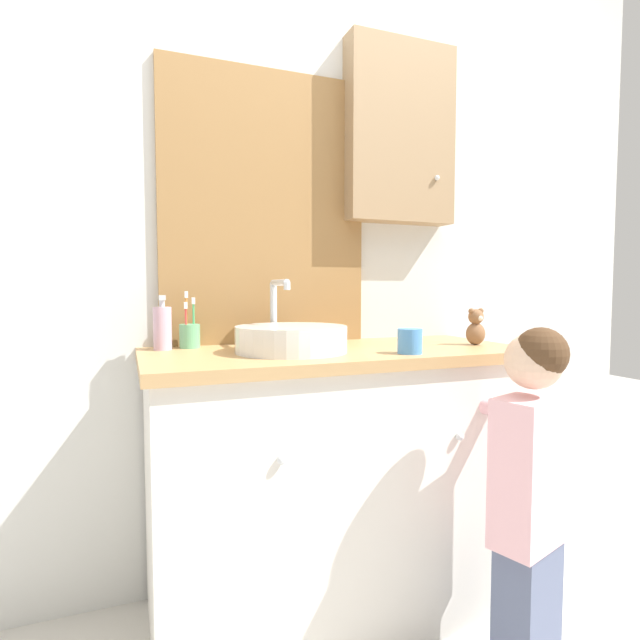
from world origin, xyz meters
The scene contains 8 objects.
wall_back centered at (0.01, 0.62, 1.27)m, with size 3.20×0.18×2.50m.
vanity_counter centered at (0.00, 0.32, 0.44)m, with size 1.24×0.57×0.88m.
sink_basin centered at (-0.17, 0.30, 0.93)m, with size 0.35×0.40×0.23m.
toothbrush_holder centered at (-0.45, 0.52, 0.93)m, with size 0.07×0.07×0.19m.
soap_dispenser centered at (-0.54, 0.50, 0.96)m, with size 0.06×0.06×0.18m.
child_figure centered at (0.37, -0.15, 0.55)m, with size 0.26×0.49×0.98m.
teddy_bear centered at (0.50, 0.25, 0.94)m, with size 0.07×0.06×0.13m.
drinking_cup centered at (0.16, 0.13, 0.92)m, with size 0.07×0.07×0.08m, color #4789D1.
Camera 1 is at (-0.65, -1.17, 1.08)m, focal length 28.00 mm.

